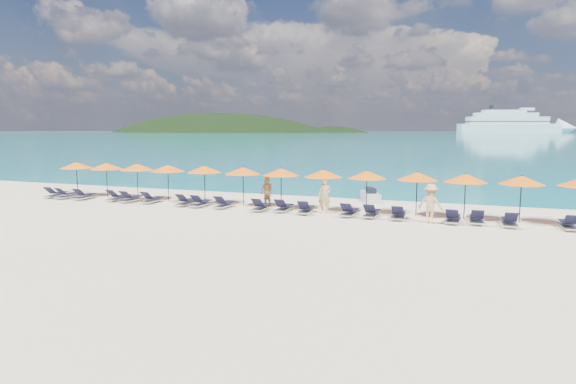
% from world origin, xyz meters
% --- Properties ---
extents(ground, '(1400.00, 1400.00, 0.00)m').
position_xyz_m(ground, '(0.00, 0.00, 0.00)').
color(ground, beige).
extents(sea, '(1600.00, 1300.00, 0.01)m').
position_xyz_m(sea, '(0.00, 660.00, 0.01)').
color(sea, '#1FA9B2').
rests_on(sea, ground).
extents(headland_main, '(374.00, 242.00, 126.50)m').
position_xyz_m(headland_main, '(-300.00, 540.00, -38.00)').
color(headland_main, black).
rests_on(headland_main, ground).
extents(headland_small, '(162.00, 126.00, 85.50)m').
position_xyz_m(headland_small, '(-150.00, 560.00, -35.00)').
color(headland_small, black).
rests_on(headland_small, ground).
extents(cruise_ship, '(135.99, 61.87, 37.82)m').
position_xyz_m(cruise_ship, '(64.14, 606.32, 9.84)').
color(cruise_ship, white).
rests_on(cruise_ship, ground).
extents(jetski, '(1.64, 2.44, 0.81)m').
position_xyz_m(jetski, '(3.07, 9.22, 0.34)').
color(jetski, silver).
rests_on(jetski, ground).
extents(beachgoer_a, '(0.72, 0.50, 1.86)m').
position_xyz_m(beachgoer_a, '(1.61, 4.17, 0.93)').
color(beachgoer_a, tan).
rests_on(beachgoer_a, ground).
extents(beachgoer_b, '(0.97, 0.77, 1.75)m').
position_xyz_m(beachgoer_b, '(-2.07, 5.09, 0.88)').
color(beachgoer_b, tan).
rests_on(beachgoer_b, ground).
extents(beachgoer_c, '(1.30, 0.83, 1.85)m').
position_xyz_m(beachgoer_c, '(7.00, 3.36, 0.93)').
color(beachgoer_c, tan).
rests_on(beachgoer_c, ground).
extents(umbrella_0, '(2.10, 2.10, 2.28)m').
position_xyz_m(umbrella_0, '(-15.71, 5.04, 2.02)').
color(umbrella_0, black).
rests_on(umbrella_0, ground).
extents(umbrella_1, '(2.10, 2.10, 2.28)m').
position_xyz_m(umbrella_1, '(-13.31, 5.11, 2.02)').
color(umbrella_1, black).
rests_on(umbrella_1, ground).
extents(umbrella_2, '(2.10, 2.10, 2.28)m').
position_xyz_m(umbrella_2, '(-10.97, 5.18, 2.02)').
color(umbrella_2, black).
rests_on(umbrella_2, ground).
extents(umbrella_3, '(2.10, 2.10, 2.28)m').
position_xyz_m(umbrella_3, '(-8.56, 5.01, 2.02)').
color(umbrella_3, black).
rests_on(umbrella_3, ground).
extents(umbrella_4, '(2.10, 2.10, 2.28)m').
position_xyz_m(umbrella_4, '(-6.14, 5.21, 2.02)').
color(umbrella_4, black).
rests_on(umbrella_4, ground).
extents(umbrella_5, '(2.10, 2.10, 2.28)m').
position_xyz_m(umbrella_5, '(-3.53, 5.09, 2.02)').
color(umbrella_5, black).
rests_on(umbrella_5, ground).
extents(umbrella_6, '(2.10, 2.10, 2.28)m').
position_xyz_m(umbrella_6, '(-1.18, 5.06, 2.02)').
color(umbrella_6, black).
rests_on(umbrella_6, ground).
extents(umbrella_7, '(2.10, 2.10, 2.28)m').
position_xyz_m(umbrella_7, '(1.29, 4.97, 2.02)').
color(umbrella_7, black).
rests_on(umbrella_7, ground).
extents(umbrella_8, '(2.10, 2.10, 2.28)m').
position_xyz_m(umbrella_8, '(3.63, 5.08, 2.02)').
color(umbrella_8, black).
rests_on(umbrella_8, ground).
extents(umbrella_9, '(2.10, 2.10, 2.28)m').
position_xyz_m(umbrella_9, '(6.17, 5.19, 2.02)').
color(umbrella_9, black).
rests_on(umbrella_9, ground).
extents(umbrella_10, '(2.10, 2.10, 2.28)m').
position_xyz_m(umbrella_10, '(8.48, 5.02, 2.02)').
color(umbrella_10, black).
rests_on(umbrella_10, ground).
extents(umbrella_11, '(2.10, 2.10, 2.28)m').
position_xyz_m(umbrella_11, '(10.94, 4.98, 2.02)').
color(umbrella_11, black).
rests_on(umbrella_11, ground).
extents(lounger_0, '(0.78, 1.75, 0.66)m').
position_xyz_m(lounger_0, '(-16.30, 3.80, 0.24)').
color(lounger_0, silver).
rests_on(lounger_0, ground).
extents(lounger_1, '(0.77, 1.75, 0.66)m').
position_xyz_m(lounger_1, '(-15.21, 3.70, 0.24)').
color(lounger_1, silver).
rests_on(lounger_1, ground).
extents(lounger_2, '(0.77, 1.75, 0.66)m').
position_xyz_m(lounger_2, '(-13.91, 3.75, 0.24)').
color(lounger_2, silver).
rests_on(lounger_2, ground).
extents(lounger_3, '(0.67, 1.72, 0.66)m').
position_xyz_m(lounger_3, '(-11.54, 4.02, 0.24)').
color(lounger_3, silver).
rests_on(lounger_3, ground).
extents(lounger_4, '(0.62, 1.70, 0.66)m').
position_xyz_m(lounger_4, '(-10.45, 3.87, 0.24)').
color(lounger_4, silver).
rests_on(lounger_4, ground).
extents(lounger_5, '(0.66, 1.71, 0.66)m').
position_xyz_m(lounger_5, '(-9.05, 4.02, 0.24)').
color(lounger_5, silver).
rests_on(lounger_5, ground).
extents(lounger_6, '(0.62, 1.70, 0.66)m').
position_xyz_m(lounger_6, '(-6.58, 3.88, 0.24)').
color(lounger_6, silver).
rests_on(lounger_6, ground).
extents(lounger_7, '(0.64, 1.71, 0.66)m').
position_xyz_m(lounger_7, '(-5.57, 3.82, 0.24)').
color(lounger_7, silver).
rests_on(lounger_7, ground).
extents(lounger_8, '(0.62, 1.70, 0.66)m').
position_xyz_m(lounger_8, '(-4.14, 3.88, 0.24)').
color(lounger_8, silver).
rests_on(lounger_8, ground).
extents(lounger_9, '(0.62, 1.70, 0.66)m').
position_xyz_m(lounger_9, '(-1.82, 3.76, 0.24)').
color(lounger_9, silver).
rests_on(lounger_9, ground).
extents(lounger_10, '(0.62, 1.70, 0.66)m').
position_xyz_m(lounger_10, '(-0.59, 3.95, 0.24)').
color(lounger_10, silver).
rests_on(lounger_10, ground).
extents(lounger_11, '(0.78, 1.75, 0.66)m').
position_xyz_m(lounger_11, '(0.71, 3.76, 0.24)').
color(lounger_11, silver).
rests_on(lounger_11, ground).
extents(lounger_12, '(0.75, 1.74, 0.66)m').
position_xyz_m(lounger_12, '(3.03, 3.84, 0.24)').
color(lounger_12, silver).
rests_on(lounger_12, ground).
extents(lounger_13, '(0.70, 1.73, 0.66)m').
position_xyz_m(lounger_13, '(4.15, 3.89, 0.24)').
color(lounger_13, silver).
rests_on(lounger_13, ground).
extents(lounger_14, '(0.68, 1.72, 0.66)m').
position_xyz_m(lounger_14, '(5.46, 3.85, 0.24)').
color(lounger_14, silver).
rests_on(lounger_14, ground).
extents(lounger_15, '(0.75, 1.74, 0.66)m').
position_xyz_m(lounger_15, '(8.01, 3.77, 0.24)').
color(lounger_15, silver).
rests_on(lounger_15, ground).
extents(lounger_16, '(0.68, 1.72, 0.66)m').
position_xyz_m(lounger_16, '(9.04, 4.01, 0.24)').
color(lounger_16, silver).
rests_on(lounger_16, ground).
extents(lounger_17, '(0.67, 1.72, 0.66)m').
position_xyz_m(lounger_17, '(10.43, 3.82, 0.24)').
color(lounger_17, silver).
rests_on(lounger_17, ground).
extents(lounger_18, '(0.66, 1.72, 0.66)m').
position_xyz_m(lounger_18, '(12.82, 4.01, 0.24)').
color(lounger_18, silver).
rests_on(lounger_18, ground).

